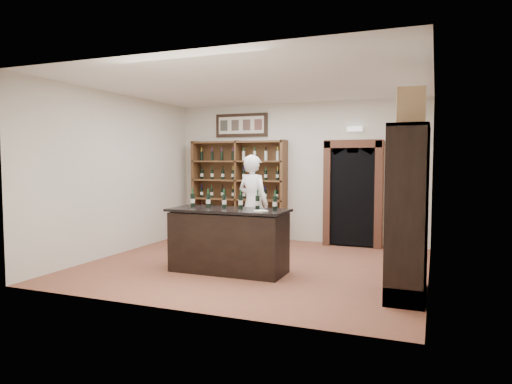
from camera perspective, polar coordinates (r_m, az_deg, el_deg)
floor at (r=7.79m, az=-0.20°, el=-9.08°), size 5.50×5.50×0.00m
ceiling at (r=7.68m, az=-0.20°, el=13.27°), size 5.50×5.50×0.00m
wall_back at (r=9.95m, az=5.13°, el=2.47°), size 5.50×0.04×3.00m
wall_left at (r=8.98m, az=-16.75°, el=2.16°), size 0.04×5.00×3.00m
wall_right at (r=7.05m, az=21.05°, el=1.60°), size 0.04×5.00×3.00m
wine_shelf at (r=10.26m, az=-2.13°, el=0.30°), size 2.20×0.38×2.20m
framed_picture at (r=10.39m, az=-1.84°, el=8.34°), size 1.25×0.04×0.52m
arched_doorway at (r=9.52m, az=12.06°, el=0.15°), size 1.17×0.35×2.17m
emergency_light at (r=9.61m, az=12.26°, el=7.71°), size 0.30×0.10×0.10m
tasting_counter at (r=7.22m, az=-3.45°, el=-6.12°), size 1.88×0.78×1.00m
counter_bottle_0 at (r=7.60m, az=-7.92°, el=-0.98°), size 0.07×0.07×0.30m
counter_bottle_1 at (r=7.47m, az=-6.00°, el=-1.05°), size 0.07×0.07×0.30m
counter_bottle_2 at (r=7.34m, az=-4.00°, el=-1.13°), size 0.07×0.07×0.30m
counter_bottle_3 at (r=7.22m, az=-1.94°, el=-1.21°), size 0.07×0.07×0.30m
counter_bottle_4 at (r=7.11m, az=0.19°, el=-1.28°), size 0.07×0.07×0.30m
counter_bottle_5 at (r=7.01m, az=2.39°, el=-1.36°), size 0.07×0.07×0.30m
side_cabinet at (r=6.24m, az=18.73°, el=-5.52°), size 0.48×1.20×2.20m
shopkeeper at (r=8.74m, az=-0.37°, el=-1.46°), size 0.78×0.63×1.86m
plate at (r=6.76m, az=0.60°, el=-2.40°), size 0.22×0.22×0.02m
wine_crate at (r=6.31m, az=18.78°, el=10.07°), size 0.37×0.19×0.50m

